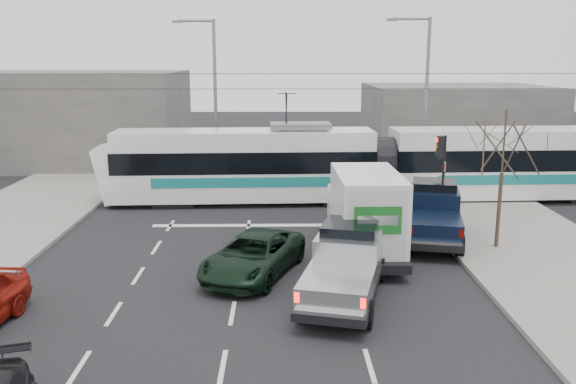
{
  "coord_description": "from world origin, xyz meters",
  "views": [
    {
      "loc": [
        -0.37,
        -18.84,
        7.0
      ],
      "look_at": [
        -0.05,
        4.42,
        1.8
      ],
      "focal_mm": 38.0,
      "sensor_mm": 36.0,
      "label": 1
    }
  ],
  "objects_px": {
    "tram": "(381,164)",
    "silver_pickup": "(347,262)",
    "traffic_signal": "(441,159)",
    "green_car": "(253,255)",
    "street_lamp_far": "(212,90)",
    "bare_tree": "(504,148)",
    "box_truck": "(364,214)",
    "street_lamp_near": "(423,92)",
    "navy_pickup": "(434,213)"
  },
  "relations": [
    {
      "from": "street_lamp_far",
      "to": "silver_pickup",
      "type": "height_order",
      "value": "street_lamp_far"
    },
    {
      "from": "bare_tree",
      "to": "traffic_signal",
      "type": "bearing_deg",
      "value": 105.76
    },
    {
      "from": "bare_tree",
      "to": "green_car",
      "type": "relative_size",
      "value": 1.04
    },
    {
      "from": "traffic_signal",
      "to": "green_car",
      "type": "distance_m",
      "value": 10.26
    },
    {
      "from": "navy_pickup",
      "to": "green_car",
      "type": "height_order",
      "value": "navy_pickup"
    },
    {
      "from": "tram",
      "to": "street_lamp_far",
      "type": "bearing_deg",
      "value": 145.4
    },
    {
      "from": "silver_pickup",
      "to": "box_truck",
      "type": "height_order",
      "value": "box_truck"
    },
    {
      "from": "street_lamp_near",
      "to": "box_truck",
      "type": "distance_m",
      "value": 13.32
    },
    {
      "from": "box_truck",
      "to": "navy_pickup",
      "type": "bearing_deg",
      "value": 30.41
    },
    {
      "from": "street_lamp_far",
      "to": "box_truck",
      "type": "bearing_deg",
      "value": -63.93
    },
    {
      "from": "street_lamp_far",
      "to": "tram",
      "type": "relative_size",
      "value": 0.35
    },
    {
      "from": "tram",
      "to": "navy_pickup",
      "type": "height_order",
      "value": "tram"
    },
    {
      "from": "bare_tree",
      "to": "green_car",
      "type": "bearing_deg",
      "value": -164.55
    },
    {
      "from": "bare_tree",
      "to": "street_lamp_near",
      "type": "height_order",
      "value": "street_lamp_near"
    },
    {
      "from": "street_lamp_near",
      "to": "tram",
      "type": "bearing_deg",
      "value": -127.23
    },
    {
      "from": "street_lamp_near",
      "to": "street_lamp_far",
      "type": "bearing_deg",
      "value": 170.13
    },
    {
      "from": "street_lamp_near",
      "to": "street_lamp_far",
      "type": "xyz_separation_m",
      "value": [
        -11.5,
        2.0,
        0.0
      ]
    },
    {
      "from": "traffic_signal",
      "to": "navy_pickup",
      "type": "xyz_separation_m",
      "value": [
        -0.9,
        -2.65,
        -1.65
      ]
    },
    {
      "from": "silver_pickup",
      "to": "navy_pickup",
      "type": "xyz_separation_m",
      "value": [
        3.96,
        5.53,
        0.08
      ]
    },
    {
      "from": "traffic_signal",
      "to": "box_truck",
      "type": "xyz_separation_m",
      "value": [
        -3.83,
        -4.44,
        -1.2
      ]
    },
    {
      "from": "tram",
      "to": "green_car",
      "type": "height_order",
      "value": "tram"
    },
    {
      "from": "street_lamp_near",
      "to": "tram",
      "type": "relative_size",
      "value": 0.35
    },
    {
      "from": "bare_tree",
      "to": "silver_pickup",
      "type": "relative_size",
      "value": 0.85
    },
    {
      "from": "tram",
      "to": "bare_tree",
      "type": "bearing_deg",
      "value": -71.35
    },
    {
      "from": "bare_tree",
      "to": "silver_pickup",
      "type": "xyz_separation_m",
      "value": [
        -5.99,
        -4.19,
        -2.78
      ]
    },
    {
      "from": "box_truck",
      "to": "traffic_signal",
      "type": "bearing_deg",
      "value": 48.24
    },
    {
      "from": "silver_pickup",
      "to": "green_car",
      "type": "xyz_separation_m",
      "value": [
        -2.85,
        1.75,
        -0.34
      ]
    },
    {
      "from": "green_car",
      "to": "silver_pickup",
      "type": "bearing_deg",
      "value": -11.11
    },
    {
      "from": "street_lamp_far",
      "to": "green_car",
      "type": "height_order",
      "value": "street_lamp_far"
    },
    {
      "from": "navy_pickup",
      "to": "street_lamp_near",
      "type": "bearing_deg",
      "value": 92.49
    },
    {
      "from": "tram",
      "to": "silver_pickup",
      "type": "xyz_separation_m",
      "value": [
        -2.98,
        -12.11,
        -0.86
      ]
    },
    {
      "from": "tram",
      "to": "box_truck",
      "type": "relative_size",
      "value": 4.14
    },
    {
      "from": "street_lamp_far",
      "to": "tram",
      "type": "distance_m",
      "value": 10.9
    },
    {
      "from": "bare_tree",
      "to": "box_truck",
      "type": "bearing_deg",
      "value": -174.86
    },
    {
      "from": "tram",
      "to": "silver_pickup",
      "type": "height_order",
      "value": "tram"
    },
    {
      "from": "traffic_signal",
      "to": "silver_pickup",
      "type": "height_order",
      "value": "traffic_signal"
    },
    {
      "from": "bare_tree",
      "to": "traffic_signal",
      "type": "distance_m",
      "value": 4.28
    },
    {
      "from": "traffic_signal",
      "to": "silver_pickup",
      "type": "relative_size",
      "value": 0.61
    },
    {
      "from": "box_truck",
      "to": "bare_tree",
      "type": "bearing_deg",
      "value": 4.17
    },
    {
      "from": "traffic_signal",
      "to": "street_lamp_far",
      "type": "bearing_deg",
      "value": 138.28
    },
    {
      "from": "box_truck",
      "to": "street_lamp_near",
      "type": "bearing_deg",
      "value": 67.65
    },
    {
      "from": "traffic_signal",
      "to": "tram",
      "type": "xyz_separation_m",
      "value": [
        -1.88,
        3.92,
        -0.87
      ]
    },
    {
      "from": "traffic_signal",
      "to": "green_car",
      "type": "relative_size",
      "value": 0.75
    },
    {
      "from": "street_lamp_far",
      "to": "navy_pickup",
      "type": "height_order",
      "value": "street_lamp_far"
    },
    {
      "from": "traffic_signal",
      "to": "silver_pickup",
      "type": "xyz_separation_m",
      "value": [
        -4.86,
        -8.19,
        -1.73
      ]
    },
    {
      "from": "street_lamp_near",
      "to": "navy_pickup",
      "type": "height_order",
      "value": "street_lamp_near"
    },
    {
      "from": "tram",
      "to": "navy_pickup",
      "type": "xyz_separation_m",
      "value": [
        0.98,
        -6.57,
        -0.78
      ]
    },
    {
      "from": "bare_tree",
      "to": "box_truck",
      "type": "height_order",
      "value": "bare_tree"
    },
    {
      "from": "traffic_signal",
      "to": "street_lamp_near",
      "type": "bearing_deg",
      "value": 83.59
    },
    {
      "from": "street_lamp_near",
      "to": "silver_pickup",
      "type": "height_order",
      "value": "street_lamp_near"
    }
  ]
}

